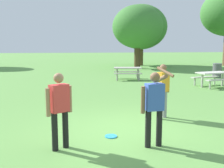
{
  "coord_description": "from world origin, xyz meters",
  "views": [
    {
      "loc": [
        -1.22,
        -6.37,
        2.23
      ],
      "look_at": [
        -0.13,
        1.57,
        1.0
      ],
      "focal_mm": 42.04,
      "sensor_mm": 36.0,
      "label": 1
    }
  ],
  "objects_px": {
    "person_catcher": "(163,87)",
    "trash_can_further_along": "(217,71)",
    "person_bystander": "(154,104)",
    "frisbee": "(111,136)",
    "picnic_table_near": "(213,76)",
    "tree_far_right": "(141,27)",
    "tree_broad_center": "(138,27)",
    "picnic_table_far": "(128,71)",
    "person_thrower": "(59,106)"
  },
  "relations": [
    {
      "from": "person_thrower",
      "to": "picnic_table_far",
      "type": "distance_m",
      "value": 11.22
    },
    {
      "from": "person_bystander",
      "to": "frisbee",
      "type": "xyz_separation_m",
      "value": [
        -0.84,
        0.71,
        -0.95
      ]
    },
    {
      "from": "tree_far_right",
      "to": "person_bystander",
      "type": "bearing_deg",
      "value": -103.19
    },
    {
      "from": "person_catcher",
      "to": "picnic_table_far",
      "type": "distance_m",
      "value": 8.71
    },
    {
      "from": "frisbee",
      "to": "picnic_table_near",
      "type": "distance_m",
      "value": 9.19
    },
    {
      "from": "person_catcher",
      "to": "person_bystander",
      "type": "relative_size",
      "value": 1.0
    },
    {
      "from": "person_thrower",
      "to": "frisbee",
      "type": "distance_m",
      "value": 1.6
    },
    {
      "from": "trash_can_further_along",
      "to": "tree_broad_center",
      "type": "height_order",
      "value": "tree_broad_center"
    },
    {
      "from": "person_bystander",
      "to": "picnic_table_far",
      "type": "height_order",
      "value": "person_bystander"
    },
    {
      "from": "picnic_table_near",
      "to": "tree_broad_center",
      "type": "height_order",
      "value": "tree_broad_center"
    },
    {
      "from": "tree_far_right",
      "to": "picnic_table_near",
      "type": "bearing_deg",
      "value": -88.22
    },
    {
      "from": "picnic_table_far",
      "to": "tree_broad_center",
      "type": "distance_m",
      "value": 8.26
    },
    {
      "from": "picnic_table_near",
      "to": "picnic_table_far",
      "type": "height_order",
      "value": "same"
    },
    {
      "from": "person_thrower",
      "to": "person_catcher",
      "type": "bearing_deg",
      "value": 33.9
    },
    {
      "from": "person_bystander",
      "to": "trash_can_further_along",
      "type": "height_order",
      "value": "person_bystander"
    },
    {
      "from": "person_thrower",
      "to": "picnic_table_near",
      "type": "bearing_deg",
      "value": 44.42
    },
    {
      "from": "person_thrower",
      "to": "trash_can_further_along",
      "type": "xyz_separation_m",
      "value": [
        9.56,
        10.63,
        -0.46
      ]
    },
    {
      "from": "person_bystander",
      "to": "frisbee",
      "type": "relative_size",
      "value": 5.61
    },
    {
      "from": "trash_can_further_along",
      "to": "person_bystander",
      "type": "bearing_deg",
      "value": -125.07
    },
    {
      "from": "person_thrower",
      "to": "picnic_table_far",
      "type": "xyz_separation_m",
      "value": [
        3.56,
        10.64,
        -0.38
      ]
    },
    {
      "from": "tree_far_right",
      "to": "frisbee",
      "type": "bearing_deg",
      "value": -105.81
    },
    {
      "from": "person_thrower",
      "to": "tree_broad_center",
      "type": "xyz_separation_m",
      "value": [
        5.89,
        17.91,
        2.77
      ]
    },
    {
      "from": "person_thrower",
      "to": "frisbee",
      "type": "height_order",
      "value": "person_thrower"
    },
    {
      "from": "tree_broad_center",
      "to": "trash_can_further_along",
      "type": "bearing_deg",
      "value": -63.2
    },
    {
      "from": "tree_far_right",
      "to": "person_catcher",
      "type": "bearing_deg",
      "value": -101.99
    },
    {
      "from": "person_catcher",
      "to": "picnic_table_near",
      "type": "bearing_deg",
      "value": 49.69
    },
    {
      "from": "frisbee",
      "to": "trash_can_further_along",
      "type": "relative_size",
      "value": 0.3
    },
    {
      "from": "tree_broad_center",
      "to": "tree_far_right",
      "type": "xyz_separation_m",
      "value": [
        1.11,
        3.26,
        0.19
      ]
    },
    {
      "from": "trash_can_further_along",
      "to": "person_catcher",
      "type": "bearing_deg",
      "value": -127.47
    },
    {
      "from": "picnic_table_far",
      "to": "tree_broad_center",
      "type": "relative_size",
      "value": 0.33
    },
    {
      "from": "picnic_table_far",
      "to": "tree_broad_center",
      "type": "height_order",
      "value": "tree_broad_center"
    },
    {
      "from": "picnic_table_far",
      "to": "person_catcher",
      "type": "bearing_deg",
      "value": -94.26
    },
    {
      "from": "picnic_table_far",
      "to": "tree_far_right",
      "type": "height_order",
      "value": "tree_far_right"
    },
    {
      "from": "frisbee",
      "to": "tree_far_right",
      "type": "distance_m",
      "value": 21.75
    },
    {
      "from": "person_thrower",
      "to": "trash_can_further_along",
      "type": "bearing_deg",
      "value": 48.03
    },
    {
      "from": "person_bystander",
      "to": "tree_far_right",
      "type": "relative_size",
      "value": 0.27
    },
    {
      "from": "picnic_table_far",
      "to": "tree_far_right",
      "type": "distance_m",
      "value": 11.57
    },
    {
      "from": "person_catcher",
      "to": "person_bystander",
      "type": "xyz_separation_m",
      "value": [
        -0.91,
        -2.09,
        0.0
      ]
    },
    {
      "from": "person_thrower",
      "to": "person_catcher",
      "type": "relative_size",
      "value": 1.0
    },
    {
      "from": "person_thrower",
      "to": "trash_can_further_along",
      "type": "relative_size",
      "value": 1.71
    },
    {
      "from": "picnic_table_near",
      "to": "picnic_table_far",
      "type": "distance_m",
      "value": 5.12
    },
    {
      "from": "person_catcher",
      "to": "frisbee",
      "type": "height_order",
      "value": "person_catcher"
    },
    {
      "from": "person_bystander",
      "to": "tree_far_right",
      "type": "height_order",
      "value": "tree_far_right"
    },
    {
      "from": "person_bystander",
      "to": "tree_broad_center",
      "type": "distance_m",
      "value": 18.66
    },
    {
      "from": "person_catcher",
      "to": "trash_can_further_along",
      "type": "xyz_separation_m",
      "value": [
        6.65,
        8.68,
        -0.48
      ]
    },
    {
      "from": "picnic_table_near",
      "to": "tree_far_right",
      "type": "bearing_deg",
      "value": 91.78
    },
    {
      "from": "tree_far_right",
      "to": "trash_can_further_along",
      "type": "bearing_deg",
      "value": -76.32
    },
    {
      "from": "picnic_table_far",
      "to": "tree_far_right",
      "type": "relative_size",
      "value": 0.3
    },
    {
      "from": "picnic_table_near",
      "to": "tree_broad_center",
      "type": "relative_size",
      "value": 0.35
    },
    {
      "from": "frisbee",
      "to": "tree_broad_center",
      "type": "distance_m",
      "value": 18.34
    }
  ]
}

